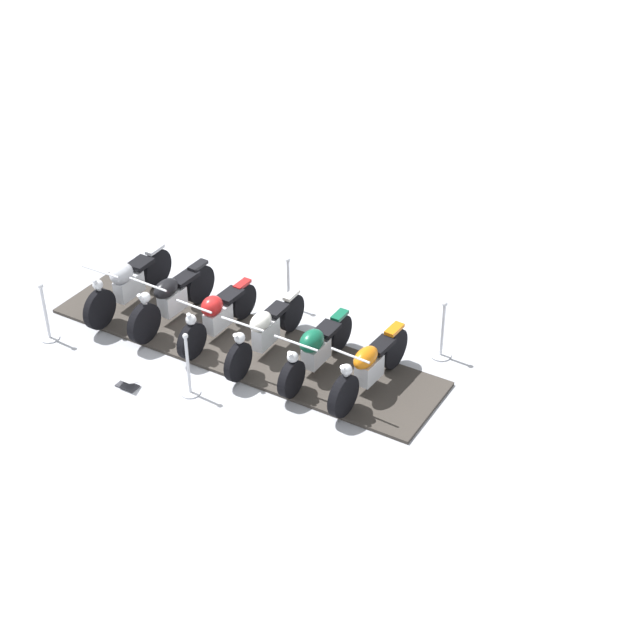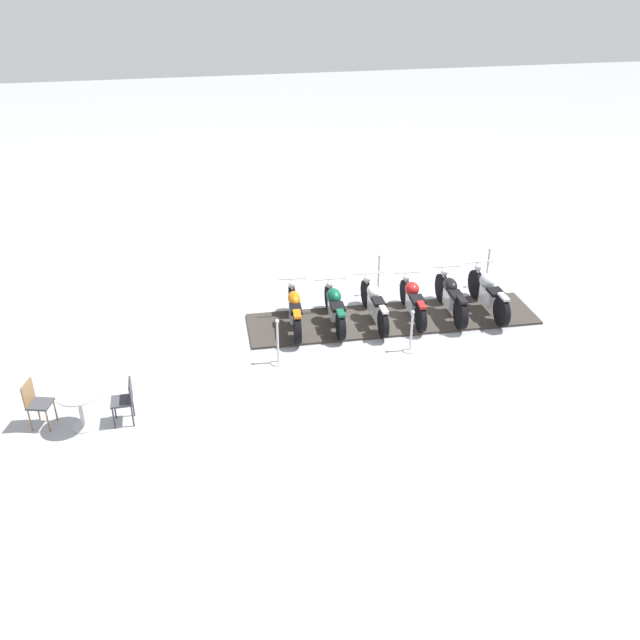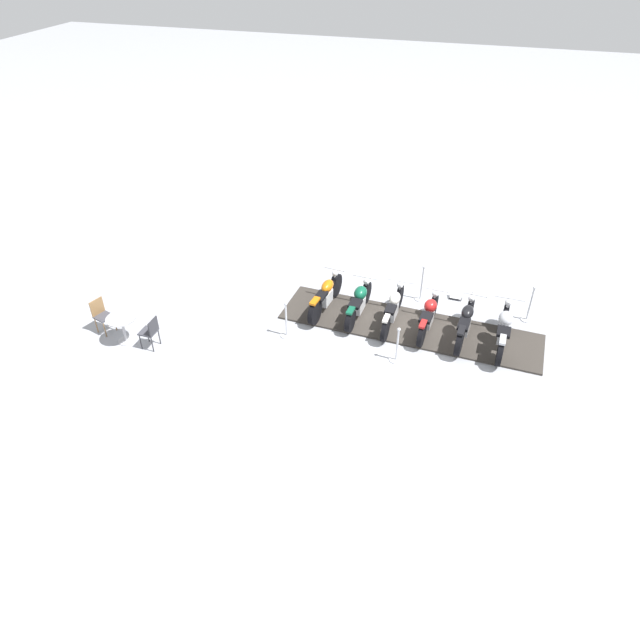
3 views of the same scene
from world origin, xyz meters
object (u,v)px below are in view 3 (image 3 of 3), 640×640
object	(u,v)px
cafe_chair_near_table	(150,331)
cafe_chair_across_table	(101,314)
stanchion_right_mid	(421,288)
motorcycle_cream	(393,308)
stanchion_right_front	(529,309)
motorcycle_copper	(326,295)
stanchion_left_rear	(286,326)
motorcycle_forest	(359,301)
stanchion_left_mid	(397,351)
motorcycle_maroon	(429,315)
motorcycle_chrome	(504,329)
info_placard	(456,297)
motorcycle_black	(465,322)
cafe_table	(122,324)

from	to	relation	value
cafe_chair_near_table	cafe_chair_across_table	xyz separation A→B (m)	(-1.60, 0.26, 0.03)
cafe_chair_near_table	stanchion_right_mid	bearing A→B (deg)	-145.17
motorcycle_cream	stanchion_right_front	size ratio (longest dim) A/B	2.10
motorcycle_cream	motorcycle_copper	bearing A→B (deg)	89.73
motorcycle_cream	cafe_chair_near_table	size ratio (longest dim) A/B	2.58
cafe_chair_across_table	stanchion_left_rear	bearing A→B (deg)	31.34
motorcycle_forest	stanchion_right_front	bearing A→B (deg)	-71.65
stanchion_left_mid	cafe_chair_near_table	distance (m)	6.25
motorcycle_maroon	stanchion_right_front	bearing A→B (deg)	-58.48
motorcycle_chrome	cafe_chair_across_table	bearing A→B (deg)	105.48
info_placard	motorcycle_black	bearing A→B (deg)	-75.29
motorcycle_copper	stanchion_right_front	xyz separation A→B (m)	(5.45, 1.13, -0.15)
stanchion_right_mid	cafe_chair_near_table	distance (m)	7.56
motorcycle_maroon	cafe_chair_near_table	xyz separation A→B (m)	(-6.68, -2.75, 0.02)
motorcycle_cream	stanchion_left_mid	size ratio (longest dim) A/B	2.27
motorcycle_maroon	stanchion_right_mid	distance (m)	1.51
info_placard	motorcycle_forest	bearing A→B (deg)	-143.15
motorcycle_black	cafe_chair_across_table	distance (m)	9.56
motorcycle_chrome	stanchion_left_rear	distance (m)	5.59
stanchion_left_rear	stanchion_left_mid	size ratio (longest dim) A/B	1.05
stanchion_right_front	info_placard	distance (m)	2.07
stanchion_right_front	stanchion_left_mid	distance (m)	4.17
motorcycle_cream	motorcycle_forest	distance (m)	0.96
cafe_chair_across_table	motorcycle_cream	bearing A→B (deg)	36.40
motorcycle_maroon	stanchion_right_mid	world-z (taller)	stanchion_right_mid
motorcycle_copper	stanchion_left_rear	bearing A→B (deg)	162.19
motorcycle_black	motorcycle_copper	xyz separation A→B (m)	(-3.83, 0.22, -0.02)
stanchion_right_mid	stanchion_right_front	distance (m)	2.98
motorcycle_chrome	info_placard	distance (m)	2.35
cafe_table	cafe_chair_near_table	world-z (taller)	cafe_chair_near_table
motorcycle_chrome	motorcycle_cream	world-z (taller)	motorcycle_chrome
motorcycle_black	motorcycle_forest	size ratio (longest dim) A/B	1.04
stanchion_right_mid	stanchion_left_mid	world-z (taller)	stanchion_right_mid
motorcycle_copper	cafe_chair_near_table	world-z (taller)	motorcycle_copper
stanchion_left_rear	stanchion_left_mid	distance (m)	2.98
motorcycle_forest	cafe_chair_near_table	world-z (taller)	motorcycle_forest
motorcycle_maroon	cafe_chair_across_table	size ratio (longest dim) A/B	2.17
motorcycle_black	motorcycle_cream	distance (m)	1.92
motorcycle_copper	info_placard	size ratio (longest dim) A/B	5.89
stanchion_right_front	info_placard	bearing A→B (deg)	166.18
stanchion_right_front	motorcycle_copper	bearing A→B (deg)	-168.23
motorcycle_maroon	cafe_chair_near_table	size ratio (longest dim) A/B	2.32
motorcycle_cream	info_placard	xyz separation A→B (m)	(1.54, 1.72, -0.44)
stanchion_right_mid	cafe_table	distance (m)	8.25
cafe_table	cafe_chair_across_table	world-z (taller)	cafe_chair_across_table
motorcycle_forest	cafe_chair_across_table	xyz separation A→B (m)	(-6.37, -2.61, 0.06)
stanchion_right_front	motorcycle_black	bearing A→B (deg)	-140.03
motorcycle_forest	stanchion_right_front	xyz separation A→B (m)	(4.49, 1.18, -0.14)
stanchion_right_mid	cafe_chair_across_table	distance (m)	8.82
stanchion_right_mid	motorcycle_forest	bearing A→B (deg)	-138.51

